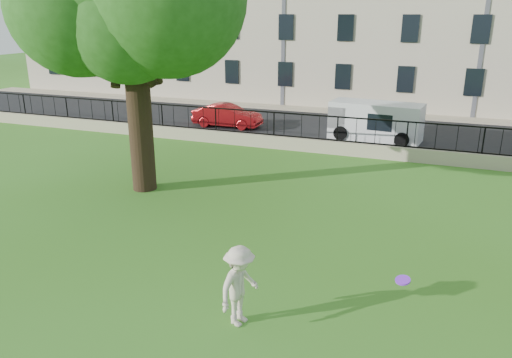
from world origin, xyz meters
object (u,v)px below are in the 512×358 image
at_px(frisbee, 403,280).
at_px(red_sedan, 227,116).
at_px(man, 240,286).
at_px(white_van, 376,121).

bearing_deg(frisbee, red_sedan, 122.96).
distance_m(man, frisbee, 3.18).
xyz_separation_m(man, frisbee, (3.10, 0.15, 0.69)).
bearing_deg(white_van, frisbee, -74.17).
relative_size(man, frisbee, 6.38).
height_order(man, frisbee, man).
distance_m(red_sedan, white_van, 8.13).
relative_size(man, red_sedan, 0.45).
distance_m(man, red_sedan, 18.66).
relative_size(frisbee, white_van, 0.06).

